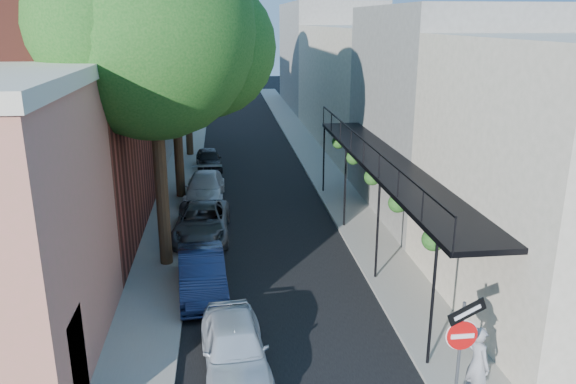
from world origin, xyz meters
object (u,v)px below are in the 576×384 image
object	(u,v)px
oak_mid	(182,51)
parked_car_b	(202,273)
oak_far	(191,22)
parked_car_c	(202,222)
pedestrian	(478,364)
parked_car_d	(205,188)
sign_post	(462,340)
oak_near	(166,37)
parked_car_a	(235,347)
parked_car_e	(209,159)

from	to	relation	value
oak_mid	parked_car_b	xyz separation A→B (m)	(0.96, -10.49, -6.38)
oak_far	parked_car_c	bearing A→B (deg)	-87.06
parked_car_c	pedestrian	bearing A→B (deg)	-57.66
parked_car_d	sign_post	bearing A→B (deg)	-68.44
oak_far	parked_car_c	xyz separation A→B (m)	(0.75, -14.68, -7.61)
oak_near	oak_far	size ratio (longest dim) A/B	0.96
oak_mid	pedestrian	bearing A→B (deg)	-66.45
oak_mid	parked_car_a	size ratio (longest dim) A/B	2.60
parked_car_a	parked_car_e	size ratio (longest dim) A/B	1.11
parked_car_c	parked_car_e	bearing A→B (deg)	91.75
parked_car_c	parked_car_e	world-z (taller)	parked_car_c
parked_car_b	parked_car_d	world-z (taller)	parked_car_b
oak_far	parked_car_c	world-z (taller)	oak_far
sign_post	parked_car_e	world-z (taller)	sign_post
parked_car_a	parked_car_c	bearing A→B (deg)	92.28
oak_near	sign_post	bearing A→B (deg)	-54.91
oak_far	parked_car_b	size ratio (longest dim) A/B	2.88
parked_car_d	parked_car_e	world-z (taller)	parked_car_d
sign_post	parked_car_c	bearing A→B (deg)	116.36
oak_near	oak_mid	xyz separation A→B (m)	(-0.05, 7.97, -0.82)
oak_far	parked_car_d	bearing A→B (deg)	-85.61
oak_mid	sign_post	bearing A→B (deg)	-69.14
parked_car_a	pedestrian	xyz separation A→B (m)	(5.40, -1.89, 0.37)
parked_car_e	sign_post	bearing A→B (deg)	-80.13
parked_car_a	parked_car_e	distance (m)	20.10
parked_car_a	pedestrian	size ratio (longest dim) A/B	2.14
sign_post	parked_car_a	xyz separation A→B (m)	(-4.70, 2.44, -1.37)
parked_car_a	oak_near	bearing A→B (deg)	100.64
oak_near	pedestrian	xyz separation A→B (m)	(7.23, -8.74, -6.84)
parked_car_d	parked_car_e	size ratio (longest dim) A/B	1.26
sign_post	parked_car_c	xyz separation A→B (m)	(-5.76, 11.62, -1.39)
parked_car_e	oak_far	bearing A→B (deg)	97.81
oak_far	parked_car_a	bearing A→B (deg)	-85.64
parked_car_a	parked_car_b	world-z (taller)	parked_car_b
oak_far	parked_car_e	size ratio (longest dim) A/B	3.37
oak_far	parked_car_c	distance (m)	16.55
parked_car_a	oak_far	bearing A→B (deg)	90.03
parked_car_c	parked_car_d	world-z (taller)	parked_car_d
parked_car_b	parked_car_c	bearing A→B (deg)	87.27
oak_near	oak_far	world-z (taller)	oak_far
oak_mid	parked_car_e	xyz separation A→B (m)	(0.88, 5.26, -6.45)
sign_post	oak_mid	xyz separation A→B (m)	(-6.58, 17.26, 5.02)
oak_near	parked_car_b	world-z (taller)	oak_near
parked_car_a	parked_car_b	bearing A→B (deg)	97.76
oak_mid	oak_far	distance (m)	9.12
oak_near	oak_far	distance (m)	17.01
parked_car_b	pedestrian	bearing A→B (deg)	-48.85
oak_far	parked_car_a	distance (m)	25.10
oak_mid	parked_car_d	size ratio (longest dim) A/B	2.28
oak_mid	parked_car_a	xyz separation A→B (m)	(1.88, -14.82, -6.39)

